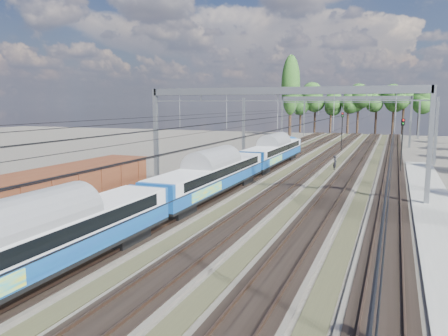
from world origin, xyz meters
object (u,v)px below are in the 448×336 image
(worker, at_px, (335,163))
(signal_near, at_px, (342,127))
(freight_boxcar, at_px, (60,196))
(emu_train, at_px, (211,171))
(signal_far, at_px, (402,139))

(worker, distance_m, signal_near, 20.66)
(freight_boxcar, height_order, signal_near, signal_near)
(freight_boxcar, bearing_deg, worker, 69.60)
(emu_train, distance_m, signal_far, 25.09)
(emu_train, relative_size, worker, 33.50)
(worker, distance_m, signal_far, 7.73)
(signal_far, bearing_deg, signal_near, 135.77)
(signal_far, bearing_deg, emu_train, -103.15)
(emu_train, bearing_deg, signal_far, 55.10)
(worker, bearing_deg, emu_train, 164.03)
(emu_train, xyz_separation_m, signal_near, (5.65, 40.03, 1.64))
(emu_train, relative_size, signal_near, 9.16)
(freight_boxcar, xyz_separation_m, worker, (11.74, 31.57, -1.42))
(worker, height_order, signal_far, signal_far)
(freight_boxcar, relative_size, signal_far, 2.41)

